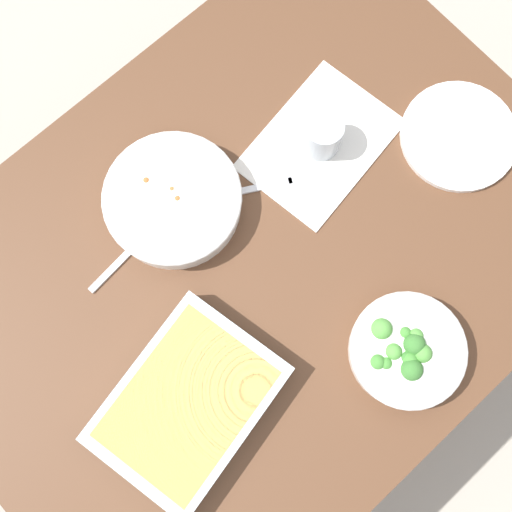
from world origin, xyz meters
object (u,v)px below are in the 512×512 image
(broccoli_bowl, at_px, (406,350))
(fork_on_table, at_px, (272,185))
(stew_bowl, at_px, (173,200))
(baking_dish, at_px, (188,403))
(drink_cup, at_px, (322,136))
(spoon_by_stew, at_px, (135,245))
(side_plate, at_px, (459,136))

(broccoli_bowl, distance_m, fork_on_table, 0.38)
(stew_bowl, bearing_deg, fork_on_table, 150.20)
(baking_dish, height_order, fork_on_table, baking_dish)
(drink_cup, height_order, fork_on_table, drink_cup)
(stew_bowl, height_order, baking_dish, same)
(spoon_by_stew, bearing_deg, drink_cup, 167.97)
(stew_bowl, xyz_separation_m, fork_on_table, (-0.16, 0.09, -0.03))
(stew_bowl, relative_size, drink_cup, 2.92)
(stew_bowl, distance_m, spoon_by_stew, 0.11)
(stew_bowl, distance_m, baking_dish, 0.36)
(baking_dish, xyz_separation_m, fork_on_table, (-0.37, -0.20, -0.03))
(side_plate, xyz_separation_m, fork_on_table, (0.32, -0.16, -0.00))
(drink_cup, bearing_deg, side_plate, 140.98)
(side_plate, xyz_separation_m, spoon_by_stew, (0.59, -0.25, -0.00))
(stew_bowl, xyz_separation_m, broccoli_bowl, (-0.12, 0.47, -0.00))
(baking_dish, distance_m, drink_cup, 0.53)
(drink_cup, distance_m, side_plate, 0.26)
(baking_dish, xyz_separation_m, drink_cup, (-0.49, -0.19, 0.00))
(spoon_by_stew, relative_size, fork_on_table, 1.08)
(broccoli_bowl, height_order, side_plate, broccoli_bowl)
(side_plate, bearing_deg, stew_bowl, -27.96)
(stew_bowl, relative_size, baking_dish, 0.73)
(stew_bowl, xyz_separation_m, baking_dish, (0.21, 0.29, 0.00))
(stew_bowl, height_order, drink_cup, drink_cup)
(baking_dish, height_order, drink_cup, drink_cup)
(side_plate, relative_size, spoon_by_stew, 1.25)
(stew_bowl, height_order, broccoli_bowl, broccoli_bowl)
(side_plate, bearing_deg, baking_dish, 2.50)
(baking_dish, xyz_separation_m, spoon_by_stew, (-0.11, -0.28, -0.03))
(broccoli_bowl, height_order, spoon_by_stew, broccoli_bowl)
(spoon_by_stew, bearing_deg, broccoli_bowl, 116.06)
(fork_on_table, bearing_deg, stew_bowl, -29.80)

